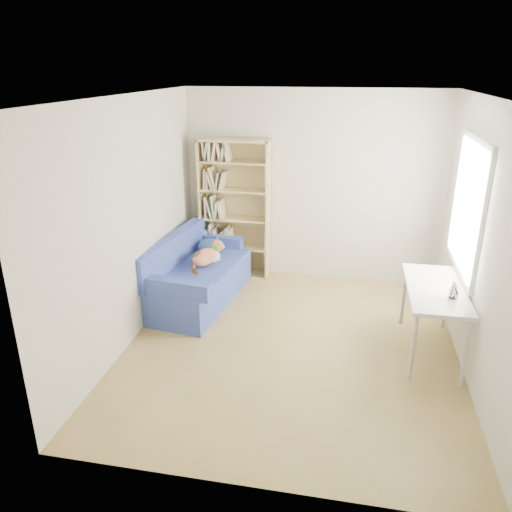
{
  "coord_description": "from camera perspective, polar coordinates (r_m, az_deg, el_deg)",
  "views": [
    {
      "loc": [
        0.53,
        -4.72,
        2.88
      ],
      "look_at": [
        -0.48,
        0.43,
        0.85
      ],
      "focal_mm": 35.0,
      "sensor_mm": 36.0,
      "label": 1
    }
  ],
  "objects": [
    {
      "name": "desk",
      "position": [
        5.44,
        19.79,
        -4.08
      ],
      "size": [
        0.57,
        1.24,
        0.75
      ],
      "color": "white",
      "rests_on": "ground"
    },
    {
      "name": "bookshelf",
      "position": [
        7.03,
        -2.43,
        4.7
      ],
      "size": [
        0.97,
        0.3,
        1.95
      ],
      "color": "tan",
      "rests_on": "ground"
    },
    {
      "name": "room_shell",
      "position": [
        4.93,
        5.74,
        6.42
      ],
      "size": [
        3.54,
        4.04,
        2.62
      ],
      "color": "silver",
      "rests_on": "ground"
    },
    {
      "name": "sofa",
      "position": [
        6.45,
        -6.87,
        -2.3
      ],
      "size": [
        1.04,
        1.85,
        0.86
      ],
      "rotation": [
        0.0,
        0.0,
        -0.13
      ],
      "color": "navy",
      "rests_on": "ground"
    },
    {
      "name": "ground",
      "position": [
        5.55,
        4.05,
        -10.16
      ],
      "size": [
        4.0,
        4.0,
        0.0
      ],
      "primitive_type": "plane",
      "color": "olive",
      "rests_on": "ground"
    },
    {
      "name": "pen_cup",
      "position": [
        5.2,
        21.65,
        -3.86
      ],
      "size": [
        0.09,
        0.09,
        0.17
      ],
      "color": "white",
      "rests_on": "desk"
    }
  ]
}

